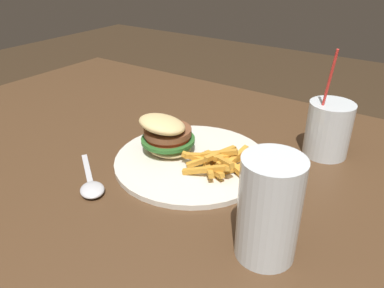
{
  "coord_description": "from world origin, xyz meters",
  "views": [
    {
      "loc": [
        -0.33,
        0.27,
        1.08
      ],
      "look_at": [
        0.02,
        -0.24,
        0.75
      ],
      "focal_mm": 35.0,
      "sensor_mm": 36.0,
      "label": 1
    }
  ],
  "objects_px": {
    "meal_plate_near": "(183,150)",
    "beer_glass": "(269,212)",
    "juice_glass": "(328,130)",
    "spoon": "(92,188)"
  },
  "relations": [
    {
      "from": "spoon",
      "to": "juice_glass",
      "type": "bearing_deg",
      "value": 86.35
    },
    {
      "from": "beer_glass",
      "to": "spoon",
      "type": "distance_m",
      "value": 0.31
    },
    {
      "from": "juice_glass",
      "to": "spoon",
      "type": "relative_size",
      "value": 1.48
    },
    {
      "from": "meal_plate_near",
      "to": "spoon",
      "type": "height_order",
      "value": "meal_plate_near"
    },
    {
      "from": "meal_plate_near",
      "to": "beer_glass",
      "type": "distance_m",
      "value": 0.27
    },
    {
      "from": "meal_plate_near",
      "to": "spoon",
      "type": "xyz_separation_m",
      "value": [
        0.07,
        0.17,
        -0.02
      ]
    },
    {
      "from": "juice_glass",
      "to": "meal_plate_near",
      "type": "bearing_deg",
      "value": 40.33
    },
    {
      "from": "meal_plate_near",
      "to": "beer_glass",
      "type": "relative_size",
      "value": 2.01
    },
    {
      "from": "juice_glass",
      "to": "beer_glass",
      "type": "bearing_deg",
      "value": 93.25
    },
    {
      "from": "beer_glass",
      "to": "meal_plate_near",
      "type": "bearing_deg",
      "value": -30.33
    }
  ]
}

